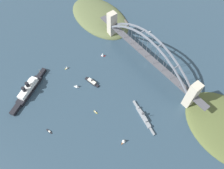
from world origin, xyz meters
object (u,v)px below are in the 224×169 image
object	(u,v)px
harbor_ferry_steamer	(92,82)
small_boat_4	(95,112)
ocean_liner	(29,90)
small_boat_3	(49,131)
naval_cruiser	(143,117)
seaplane_taxiing_near_bridge	(149,33)
small_boat_0	(103,55)
small_boat_2	(77,86)
small_boat_6	(124,141)
harbor_arch_bridge	(147,55)
small_boat_1	(67,67)

from	to	relation	value
harbor_ferry_steamer	small_boat_4	world-z (taller)	harbor_ferry_steamer
ocean_liner	small_boat_3	world-z (taller)	ocean_liner
naval_cruiser	seaplane_taxiing_near_bridge	size ratio (longest dim) A/B	5.98
small_boat_0	small_boat_3	bearing A→B (deg)	115.18
small_boat_2	small_boat_6	size ratio (longest dim) A/B	0.93
harbor_arch_bridge	ocean_liner	xyz separation A→B (m)	(79.74, 197.40, -23.24)
small_boat_0	small_boat_1	world-z (taller)	small_boat_0
small_boat_2	ocean_liner	bearing A→B (deg)	58.66
seaplane_taxiing_near_bridge	small_boat_1	bearing A→B (deg)	82.36
harbor_arch_bridge	harbor_ferry_steamer	size ratio (longest dim) A/B	8.84
small_boat_1	small_boat_4	xyz separation A→B (m)	(-106.15, 9.86, -2.48)
small_boat_3	seaplane_taxiing_near_bridge	bearing A→B (deg)	-76.45
small_boat_6	small_boat_4	bearing A→B (deg)	4.47
small_boat_0	small_boat_2	distance (m)	83.75
ocean_liner	small_boat_2	xyz separation A→B (m)	(-42.46, -69.73, -2.39)
ocean_liner	small_boat_6	world-z (taller)	ocean_liner
harbor_ferry_steamer	ocean_liner	bearing A→B (deg)	62.24
harbor_ferry_steamer	small_boat_2	size ratio (longest dim) A/B	3.39
seaplane_taxiing_near_bridge	small_boat_6	bearing A→B (deg)	128.00
naval_cruiser	seaplane_taxiing_near_bridge	bearing A→B (deg)	-45.62
small_boat_0	small_boat_2	bearing A→B (deg)	111.25
small_boat_3	small_boat_6	distance (m)	115.53
harbor_arch_bridge	naval_cruiser	world-z (taller)	harbor_arch_bridge
seaplane_taxiing_near_bridge	ocean_liner	bearing A→B (deg)	85.50
ocean_liner	small_boat_3	size ratio (longest dim) A/B	7.65
harbor_arch_bridge	seaplane_taxiing_near_bridge	size ratio (longest dim) A/B	24.59
small_boat_2	small_boat_6	world-z (taller)	small_boat_6
harbor_ferry_steamer	small_boat_6	xyz separation A→B (m)	(-117.45, 23.44, 1.78)
ocean_liner	seaplane_taxiing_near_bridge	world-z (taller)	ocean_liner
ocean_liner	small_boat_3	xyz separation A→B (m)	(-85.47, 8.29, -5.77)
harbor_arch_bridge	ocean_liner	bearing A→B (deg)	68.00
naval_cruiser	small_boat_1	bearing A→B (deg)	15.74
harbor_arch_bridge	small_boat_4	size ratio (longest dim) A/B	32.66
small_boat_6	small_boat_0	bearing A→B (deg)	-25.78
small_boat_1	ocean_liner	bearing A→B (deg)	93.09
harbor_ferry_steamer	small_boat_6	bearing A→B (deg)	168.72
harbor_arch_bridge	small_boat_0	bearing A→B (deg)	36.26
small_boat_4	small_boat_0	bearing A→B (deg)	-41.83
small_boat_3	small_boat_4	world-z (taller)	small_boat_4
naval_cruiser	small_boat_3	xyz separation A→B (m)	(70.86, 130.75, -2.08)
small_boat_3	small_boat_0	bearing A→B (deg)	-64.82
harbor_arch_bridge	harbor_ferry_steamer	xyz separation A→B (m)	(29.24, 101.45, -27.14)
small_boat_2	small_boat_3	world-z (taller)	small_boat_2
small_boat_2	small_boat_3	distance (m)	89.15
harbor_ferry_steamer	small_boat_1	xyz separation A→B (m)	(54.67, 18.74, 0.62)
harbor_arch_bridge	small_boat_1	bearing A→B (deg)	55.08
small_boat_4	small_boat_6	distance (m)	66.28
small_boat_1	small_boat_6	xyz separation A→B (m)	(-172.12, 4.70, 1.16)
naval_cruiser	small_boat_0	xyz separation A→B (m)	(144.23, -25.33, 1.37)
small_boat_0	small_boat_1	bearing A→B (deg)	77.02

